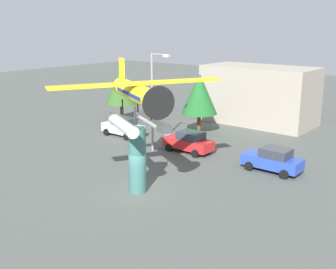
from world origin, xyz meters
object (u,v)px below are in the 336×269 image
Objects in this scene: floatplane_monument at (137,101)px; tree_west at (121,86)px; car_far_blue at (273,160)px; display_pedestal at (137,160)px; car_mid_red at (189,142)px; car_near_white at (123,127)px; storefront_building at (259,95)px; tree_east at (200,94)px; streetlight_primary at (154,96)px.

floatplane_monument is 19.54m from tree_west.
floatplane_monument is 11.28m from car_far_blue.
car_far_blue is at bearing 89.38° from floatplane_monument.
floatplane_monument is (0.12, -0.06, 3.76)m from display_pedestal.
car_near_white is at bearing -1.23° from car_mid_red.
tree_west is at bearing -140.77° from storefront_building.
tree_east is at bearing 10.08° from tree_west.
car_mid_red is 12.91m from tree_west.
tree_east is at bearing -132.48° from car_near_white.
tree_west reaches higher than car_mid_red.
car_far_blue is (7.48, 0.03, 0.00)m from car_mid_red.
floatplane_monument is at bearing -55.22° from streetlight_primary.
tree_east reaches higher than car_mid_red.
streetlight_primary reaches higher than car_mid_red.
display_pedestal is at bearing 139.19° from car_near_white.
car_mid_red is 13.34m from storefront_building.
storefront_building is at bearing -119.09° from car_near_white.
floatplane_monument is 2.32× the size of car_far_blue.
display_pedestal is at bearing -41.47° from tree_west.
floatplane_monument is 1.65× the size of tree_west.
car_far_blue is at bearing -179.78° from car_mid_red.
tree_east is at bearing 138.81° from floatplane_monument.
car_mid_red is at bearing 106.28° from display_pedestal.
car_near_white is 7.88m from tree_east.
storefront_building is 14.58m from tree_west.
floatplane_monument is 2.32× the size of car_near_white.
streetlight_primary is at bearing 36.29° from car_mid_red.
tree_west is at bearing -18.39° from car_mid_red.
car_mid_red is 7.48m from car_far_blue.
tree_east is at bearing 94.89° from streetlight_primary.
car_far_blue is 10.64m from streetlight_primary.
tree_east is (-5.63, 14.46, -1.99)m from floatplane_monument.
car_far_blue is (4.78, 8.93, -4.96)m from floatplane_monument.
storefront_building is at bearing -58.29° from car_far_blue.
streetlight_primary reaches higher than car_near_white.
floatplane_monument is 22.49m from storefront_building.
display_pedestal reaches higher than car_near_white.
storefront_building reaches higher than car_near_white.
storefront_building is (1.68, 14.85, -1.66)m from streetlight_primary.
tree_west reaches higher than tree_east.
display_pedestal is 0.36× the size of storefront_building.
tree_west is (-9.59, 5.65, -0.71)m from streetlight_primary.
display_pedestal is 0.52× the size of streetlight_primary.
car_near_white is 15.01m from storefront_building.
streetlight_primary is at bearing 161.42° from car_near_white.
floatplane_monument is 10.54m from car_mid_red.
tree_west is at bearing -169.92° from tree_east.
floatplane_monument is 14.78m from car_near_white.
display_pedestal is at bearing -69.05° from tree_east.
streetlight_primary is 7.32m from tree_east.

